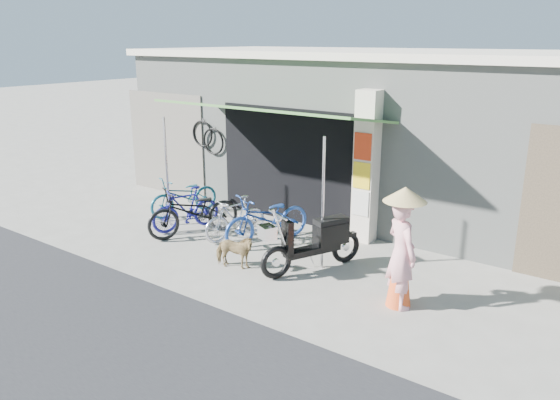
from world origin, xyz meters
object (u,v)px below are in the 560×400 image
Objects in this scene: bike_blue at (186,209)px; bike_black at (194,212)px; bike_teal at (184,196)px; bike_navy at (268,219)px; nun at (402,249)px; moped at (315,242)px; bike_silver at (236,218)px; street_dog at (234,251)px.

bike_black reaches higher than bike_blue.
bike_blue reaches higher than bike_teal.
nun reaches higher than bike_navy.
bike_navy is 1.58m from moped.
bike_blue is at bearing 27.82° from nun.
bike_black is at bearing -22.14° from bike_teal.
bike_black is 0.89m from bike_silver.
bike_navy is (1.88, 0.40, 0.04)m from bike_blue.
bike_teal is at bearing 157.82° from bike_blue.
bike_black is at bearing -1.64° from bike_blue.
bike_blue reaches higher than street_dog.
bike_silver is (0.81, 0.36, -0.07)m from bike_black.
bike_teal is 4.21m from moped.
moped is at bearing 17.42° from bike_blue.
street_dog is (2.17, -0.97, -0.14)m from bike_blue.
nun reaches higher than bike_teal.
bike_silver is at bearing 20.68° from street_dog.
moped is 1.02× the size of nun.
bike_silver is at bearing 29.76° from bike_blue.
bike_blue is at bearing -156.03° from bike_silver.
bike_navy is at bearing 17.58° from nun.
bike_silver reaches higher than street_dog.
bike_black reaches higher than bike_teal.
nun is at bearing 3.41° from bike_navy.
moped is (4.12, -0.89, 0.07)m from bike_teal.
moped reaches higher than street_dog.
moped is (1.47, -0.58, 0.02)m from bike_navy.
bike_black is 2.58× the size of street_dog.
bike_black is (1.17, -0.87, 0.06)m from bike_teal.
bike_blue is 2.38m from street_dog.
nun is (1.76, -0.38, 0.40)m from moped.
nun is (3.23, -0.96, 0.42)m from bike_navy.
moped reaches higher than bike_blue.
bike_black is 2.95m from moped.
moped reaches higher than bike_silver.
bike_teal is 3.39m from street_dog.
moped is (3.35, -0.18, 0.06)m from bike_blue.
bike_teal is at bearing -167.65° from moped.
bike_silver is 0.76× the size of moped.
bike_blue is 0.80× the size of moped.
bike_black reaches higher than street_dog.
street_dog is (0.96, -1.17, -0.12)m from bike_silver.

